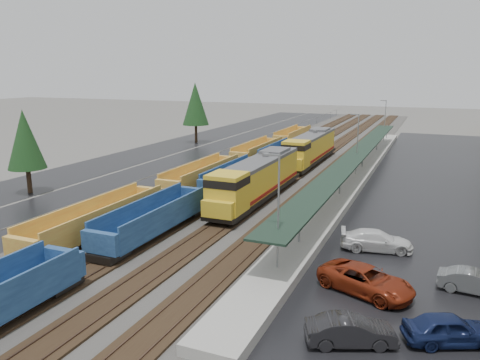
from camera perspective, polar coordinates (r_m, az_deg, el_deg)
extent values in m
cube|color=#302D2B|center=(69.98, 7.52, 2.42)|extent=(20.00, 160.00, 0.08)
cube|color=black|center=(71.74, 2.90, 2.87)|extent=(2.60, 160.00, 0.15)
cube|color=#473326|center=(71.97, 2.36, 2.99)|extent=(0.08, 160.00, 0.07)
cube|color=#473326|center=(71.49, 3.44, 2.91)|extent=(0.08, 160.00, 0.07)
cube|color=black|center=(70.50, 5.96, 2.63)|extent=(2.60, 160.00, 0.15)
cube|color=#473326|center=(70.69, 5.40, 2.76)|extent=(0.08, 160.00, 0.07)
cube|color=#473326|center=(70.28, 6.52, 2.68)|extent=(0.08, 160.00, 0.07)
cube|color=black|center=(69.47, 9.11, 2.38)|extent=(2.60, 160.00, 0.15)
cube|color=#473326|center=(69.62, 8.54, 2.52)|extent=(0.08, 160.00, 0.07)
cube|color=#473326|center=(69.29, 9.69, 2.42)|extent=(0.08, 160.00, 0.07)
cube|color=black|center=(68.66, 12.35, 2.12)|extent=(2.60, 160.00, 0.15)
cube|color=#473326|center=(68.77, 11.77, 2.26)|extent=(0.08, 160.00, 0.07)
cube|color=#473326|center=(68.51, 12.95, 2.16)|extent=(0.08, 160.00, 0.07)
cube|color=black|center=(75.27, -3.56, 3.22)|extent=(10.00, 160.00, 0.02)
cube|color=black|center=(80.16, -10.00, 3.65)|extent=(9.00, 160.00, 0.02)
cube|color=black|center=(57.84, 23.19, -0.81)|extent=(16.00, 100.00, 0.02)
cube|color=#9E9B93|center=(58.38, 13.90, 0.34)|extent=(3.00, 80.00, 0.70)
cylinder|color=gray|center=(34.32, 7.25, -5.57)|extent=(0.16, 0.16, 2.40)
cylinder|color=gray|center=(48.42, 12.08, -0.26)|extent=(0.16, 0.16, 2.40)
cylinder|color=gray|center=(62.94, 14.71, 2.63)|extent=(0.16, 0.16, 2.40)
cylinder|color=gray|center=(77.64, 16.35, 4.44)|extent=(0.16, 0.16, 2.40)
cylinder|color=gray|center=(92.44, 17.47, 5.66)|extent=(0.16, 0.16, 2.40)
cube|color=black|center=(57.85, 14.05, 3.09)|extent=(2.60, 65.00, 0.15)
cylinder|color=gray|center=(29.11, 4.68, -4.58)|extent=(0.12, 0.12, 8.00)
cube|color=gray|center=(28.34, 3.86, 3.07)|extent=(1.00, 0.15, 0.12)
cylinder|color=gray|center=(57.72, 14.09, 3.88)|extent=(0.12, 0.12, 8.00)
cube|color=gray|center=(57.33, 13.81, 7.76)|extent=(1.00, 0.15, 0.12)
cylinder|color=gray|center=(87.27, 17.23, 6.66)|extent=(0.12, 0.12, 8.00)
cube|color=gray|center=(87.01, 17.07, 9.24)|extent=(1.00, 0.15, 0.12)
cylinder|color=gray|center=(39.94, -22.37, -5.15)|extent=(0.08, 0.08, 2.00)
cylinder|color=gray|center=(45.63, -15.31, -2.42)|extent=(0.08, 0.08, 2.00)
cylinder|color=gray|center=(51.92, -9.90, -0.29)|extent=(0.08, 0.08, 2.00)
cylinder|color=gray|center=(58.64, -5.70, 1.36)|extent=(0.08, 0.08, 2.00)
cylinder|color=gray|center=(65.64, -2.37, 2.67)|extent=(0.08, 0.08, 2.00)
cylinder|color=gray|center=(72.85, 0.31, 3.71)|extent=(0.08, 0.08, 2.00)
cylinder|color=gray|center=(80.21, 2.51, 4.56)|extent=(0.08, 0.08, 2.00)
cylinder|color=gray|center=(87.68, 4.34, 5.26)|extent=(0.08, 0.08, 2.00)
cylinder|color=gray|center=(95.24, 5.89, 5.84)|extent=(0.08, 0.08, 2.00)
cylinder|color=gray|center=(102.86, 7.21, 6.34)|extent=(0.08, 0.08, 2.00)
cylinder|color=gray|center=(110.54, 8.35, 6.76)|extent=(0.08, 0.08, 2.00)
cylinder|color=gray|center=(118.26, 9.34, 7.13)|extent=(0.08, 0.08, 2.00)
cylinder|color=gray|center=(126.02, 10.21, 7.45)|extent=(0.08, 0.08, 2.00)
cylinder|color=gray|center=(133.80, 10.98, 7.73)|extent=(0.08, 0.08, 2.00)
cylinder|color=gray|center=(141.61, 11.67, 7.98)|extent=(0.08, 0.08, 2.00)
cube|color=gray|center=(72.70, 0.31, 4.49)|extent=(0.05, 160.00, 0.05)
ellipsoid|color=#4C5844|center=(212.31, 9.87, 9.38)|extent=(154.00, 110.00, 19.80)
cylinder|color=#332316|center=(55.32, -24.31, -0.08)|extent=(0.50, 0.50, 2.70)
cone|color=black|center=(54.57, -24.75, 4.53)|extent=(3.96, 3.96, 6.30)
cylinder|color=#332316|center=(87.45, -5.38, 5.65)|extent=(0.50, 0.50, 3.30)
cone|color=black|center=(86.92, -5.46, 9.25)|extent=(4.84, 4.84, 7.70)
cube|color=black|center=(47.40, 2.29, -1.58)|extent=(2.96, 19.73, 0.39)
cube|color=gold|center=(47.91, 2.72, 0.64)|extent=(2.76, 15.79, 2.96)
cube|color=gold|center=(40.04, -1.57, -1.54)|extent=(2.96, 3.16, 3.35)
cube|color=black|center=(39.81, -1.58, -0.17)|extent=(3.01, 3.21, 0.69)
cube|color=gold|center=(38.76, -2.65, -3.56)|extent=(2.76, 0.99, 1.38)
cube|color=#59595B|center=(47.60, 2.74, 2.49)|extent=(2.81, 15.79, 0.35)
cube|color=maroon|center=(48.66, 1.16, -0.59)|extent=(0.04, 15.79, 0.35)
cube|color=maroon|center=(47.73, 4.29, -0.89)|extent=(0.04, 15.79, 0.35)
cube|color=black|center=(47.50, 2.28, -2.04)|extent=(2.17, 5.92, 0.59)
cube|color=black|center=(41.33, -1.10, -4.20)|extent=(2.37, 3.95, 0.49)
cube|color=black|center=(53.81, 4.88, -0.17)|extent=(2.37, 3.95, 0.49)
cylinder|color=#59595B|center=(48.46, 3.15, 3.03)|extent=(0.69, 0.69, 0.49)
cube|color=#59595B|center=(51.22, 4.27, 3.50)|extent=(2.37, 3.95, 0.49)
cube|color=black|center=(67.03, 8.63, 2.61)|extent=(2.96, 19.73, 0.39)
cube|color=gold|center=(67.69, 8.89, 4.14)|extent=(2.76, 15.79, 2.96)
cube|color=gold|center=(59.38, 6.84, 3.17)|extent=(2.96, 3.16, 3.35)
cube|color=black|center=(59.22, 6.87, 4.11)|extent=(3.01, 3.21, 0.69)
cube|color=gold|center=(57.88, 6.32, 1.93)|extent=(2.76, 0.99, 1.38)
cube|color=#59595B|center=(67.47, 8.94, 5.47)|extent=(2.81, 15.79, 0.35)
cube|color=maroon|center=(68.23, 7.71, 3.24)|extent=(0.04, 15.79, 0.35)
cube|color=maroon|center=(67.57, 10.01, 3.07)|extent=(0.04, 15.79, 0.35)
cube|color=black|center=(67.10, 8.62, 2.28)|extent=(2.17, 5.92, 0.59)
cube|color=black|center=(60.53, 6.99, 1.26)|extent=(2.37, 3.95, 0.49)
cube|color=black|center=(73.69, 9.97, 3.26)|extent=(2.37, 3.95, 0.49)
cylinder|color=#59595B|center=(68.39, 9.15, 5.81)|extent=(0.69, 0.69, 0.49)
cube|color=#59595B|center=(71.25, 9.72, 6.03)|extent=(2.37, 3.95, 0.49)
cube|color=#C98538|center=(38.85, -16.93, -5.41)|extent=(2.74, 14.31, 0.26)
cube|color=#C98538|center=(39.40, -18.50, -3.81)|extent=(0.16, 14.31, 1.90)
cube|color=#C98538|center=(37.76, -15.48, -4.33)|extent=(0.16, 14.31, 1.90)
cube|color=#C98538|center=(33.65, -25.05, -7.63)|extent=(2.74, 0.53, 1.47)
cube|color=#C98538|center=(44.27, -10.95, -1.83)|extent=(2.74, 0.53, 1.47)
cube|color=black|center=(34.47, -23.97, -8.92)|extent=(2.11, 2.32, 0.53)
cube|color=black|center=(43.96, -11.42, -3.38)|extent=(2.11, 2.32, 0.53)
cube|color=#C98538|center=(53.32, -4.60, 0.08)|extent=(2.74, 14.31, 0.26)
cube|color=#C98538|center=(53.73, -5.86, 1.19)|extent=(0.16, 14.31, 1.90)
cube|color=#C98538|center=(52.54, -3.34, 0.96)|extent=(0.16, 14.31, 1.90)
cube|color=#C98538|center=(46.93, -8.74, -0.90)|extent=(2.74, 0.53, 1.47)
cube|color=#C98538|center=(59.66, -1.36, 2.23)|extent=(2.74, 0.53, 1.47)
cube|color=black|center=(47.79, -8.24, -1.93)|extent=(2.11, 2.32, 0.53)
cube|color=black|center=(59.21, -1.64, 1.10)|extent=(2.11, 2.32, 0.53)
cube|color=#C98538|center=(69.47, 2.25, 3.14)|extent=(2.74, 14.31, 0.26)
cube|color=#C98538|center=(69.78, 1.24, 3.98)|extent=(0.16, 14.31, 1.90)
cube|color=#C98538|center=(68.86, 3.28, 3.84)|extent=(0.16, 14.31, 1.90)
cube|color=#C98538|center=(62.60, -0.13, 2.75)|extent=(2.74, 0.53, 1.47)
cube|color=#C98538|center=(76.20, 4.21, 4.56)|extent=(2.74, 0.53, 1.47)
cube|color=black|center=(63.46, 0.13, 1.92)|extent=(2.11, 2.32, 0.53)
cube|color=black|center=(75.67, 4.02, 3.69)|extent=(2.11, 2.32, 0.53)
cube|color=#C98538|center=(86.34, 6.48, 5.01)|extent=(2.74, 14.31, 0.26)
cube|color=#C98538|center=(86.59, 5.66, 5.69)|extent=(0.16, 14.31, 1.90)
cube|color=#C98538|center=(85.86, 7.34, 5.58)|extent=(0.16, 14.31, 1.90)
cube|color=#C98538|center=(79.27, 4.97, 4.87)|extent=(2.74, 0.53, 1.47)
cube|color=#C98538|center=(93.28, 7.79, 6.02)|extent=(2.74, 0.53, 1.47)
cube|color=black|center=(80.12, 5.12, 4.19)|extent=(2.11, 2.32, 0.53)
cube|color=black|center=(92.71, 7.65, 5.33)|extent=(2.11, 2.32, 0.53)
cube|color=navy|center=(30.57, -20.65, -9.22)|extent=(2.80, 0.54, 1.51)
cube|color=black|center=(30.49, -21.47, -11.55)|extent=(2.16, 2.37, 0.54)
cube|color=navy|center=(38.11, -10.29, -5.37)|extent=(2.80, 12.78, 0.27)
cube|color=navy|center=(38.55, -12.03, -3.73)|extent=(0.16, 12.78, 1.94)
cube|color=navy|center=(37.12, -8.60, -4.24)|extent=(0.16, 12.78, 1.94)
cube|color=navy|center=(32.87, -16.65, -7.35)|extent=(2.80, 0.54, 1.51)
cube|color=navy|center=(43.32, -5.58, -1.94)|extent=(2.80, 0.54, 1.51)
cube|color=black|center=(33.79, -15.72, -8.68)|extent=(2.16, 2.37, 0.54)
cube|color=black|center=(42.98, -6.03, -3.56)|extent=(2.16, 2.37, 0.54)
cube|color=navy|center=(52.19, -0.38, -0.15)|extent=(2.80, 12.78, 0.27)
cube|color=navy|center=(52.51, -1.73, 1.01)|extent=(0.16, 12.78, 1.94)
cube|color=navy|center=(51.47, 1.00, 0.77)|extent=(0.16, 12.78, 1.94)
cube|color=navy|center=(46.19, -3.62, -0.96)|extent=(2.80, 0.54, 1.51)
cube|color=navy|center=(58.03, 2.19, 1.95)|extent=(2.80, 0.54, 1.51)
cube|color=black|center=(47.11, -3.19, -2.02)|extent=(2.16, 2.37, 0.54)
cube|color=black|center=(57.55, 1.92, 0.76)|extent=(2.16, 2.37, 0.54)
cube|color=navy|center=(67.41, 5.18, 2.81)|extent=(2.80, 12.78, 0.27)
cube|color=navy|center=(67.66, 4.11, 3.70)|extent=(0.16, 12.78, 1.94)
cube|color=navy|center=(66.85, 6.30, 3.54)|extent=(0.16, 12.78, 1.94)
cube|color=navy|center=(61.11, 3.30, 2.50)|extent=(2.80, 0.54, 1.51)
cube|color=navy|center=(73.52, 6.77, 4.22)|extent=(2.80, 0.54, 1.51)
cube|color=black|center=(62.01, 3.52, 1.64)|extent=(2.16, 2.37, 0.54)
cube|color=black|center=(72.98, 6.59, 3.30)|extent=(2.16, 2.37, 0.54)
imported|color=black|center=(24.05, 13.34, -17.49)|extent=(3.06, 4.56, 1.42)
imported|color=maroon|center=(29.16, 15.10, -11.73)|extent=(4.62, 6.29, 1.59)
imported|color=silver|center=(35.90, 16.31, -7.11)|extent=(3.09, 5.46, 1.49)
imported|color=#131E49|center=(25.58, 24.21, -16.27)|extent=(3.41, 4.75, 1.50)
imported|color=#5A5D5F|center=(31.43, 26.72, -11.09)|extent=(1.81, 4.25, 1.36)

